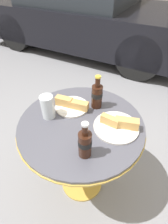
% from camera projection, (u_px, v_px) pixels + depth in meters
% --- Properties ---
extents(ground_plane, '(30.00, 30.00, 0.00)m').
position_uv_depth(ground_plane, '(82.00, 181.00, 1.48)').
color(ground_plane, gray).
extents(bistro_table, '(0.74, 0.74, 0.71)m').
position_uv_depth(bistro_table, '(81.00, 137.00, 1.10)').
color(bistro_table, gold).
rests_on(bistro_table, ground_plane).
extents(cola_bottle_left, '(0.07, 0.07, 0.22)m').
position_uv_depth(cola_bottle_left, '(97.00, 95.00, 1.07)').
color(cola_bottle_left, '#33190F').
rests_on(cola_bottle_left, bistro_table).
extents(cola_bottle_right, '(0.06, 0.06, 0.21)m').
position_uv_depth(cola_bottle_right, '(85.00, 143.00, 0.80)').
color(cola_bottle_right, '#33190F').
rests_on(cola_bottle_right, bistro_table).
extents(drinking_glass, '(0.08, 0.08, 0.14)m').
position_uv_depth(drinking_glass, '(48.00, 108.00, 1.01)').
color(drinking_glass, black).
rests_on(drinking_glass, bistro_table).
extents(lunch_plate_near, '(0.25, 0.25, 0.07)m').
position_uv_depth(lunch_plate_near, '(118.00, 125.00, 0.97)').
color(lunch_plate_near, silver).
rests_on(lunch_plate_near, bistro_table).
extents(lunch_plate_far, '(0.22, 0.21, 0.07)m').
position_uv_depth(lunch_plate_far, '(72.00, 105.00, 1.10)').
color(lunch_plate_far, silver).
rests_on(lunch_plate_far, bistro_table).
extents(parked_car, '(3.92, 1.82, 1.21)m').
position_uv_depth(parked_car, '(88.00, 16.00, 3.35)').
color(parked_car, black).
rests_on(parked_car, ground_plane).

